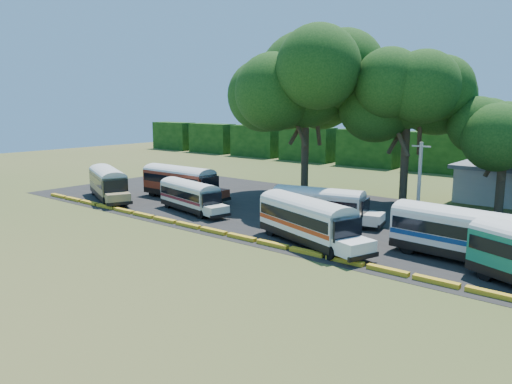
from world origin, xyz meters
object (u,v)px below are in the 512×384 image
Objects in this scene: bus_cream_west at (190,194)px; bus_white_red at (308,218)px; bus_red at (181,180)px; bus_beige at (108,181)px; tree_west at (306,80)px.

bus_white_red reaches higher than bus_cream_west.
bus_red is 1.01× the size of bus_white_red.
bus_red is at bearing 65.78° from bus_beige.
tree_west reaches higher than bus_white_red.
bus_white_red is at bearing 22.28° from bus_beige.
bus_cream_west is (11.47, 1.37, -0.29)m from bus_beige.
bus_red reaches higher than bus_white_red.
bus_red reaches higher than bus_beige.
tree_west is at bearing 83.14° from bus_cream_west.
tree_west is (4.34, 12.98, 11.06)m from bus_cream_west.
bus_red is 21.38m from bus_white_red.
bus_beige is 0.59× the size of tree_west.
bus_cream_west is 0.52× the size of tree_west.
bus_white_red is (20.54, -5.95, -0.09)m from bus_red.
bus_white_red is at bearing 3.59° from bus_cream_west.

